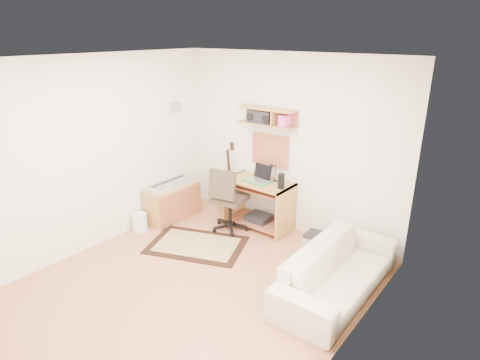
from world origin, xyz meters
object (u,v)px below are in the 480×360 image
Objects in this scene: cabinet at (172,202)px; sofa at (339,263)px; desk at (259,204)px; task_chair at (230,199)px; printer at (319,240)px.

cabinet is 2.97m from sofa.
desk reaches higher than cabinet.
desk is at bearing 41.60° from task_chair.
sofa is at bearing -25.66° from desk.
desk is 1.42m from cabinet.
sofa is (1.68, -0.81, -0.00)m from desk.
task_chair is at bearing 14.25° from cabinet.
task_chair reaches higher than printer.
task_chair is at bearing -128.96° from desk.
printer is at bearing 38.17° from sofa.
cabinet is at bearing 86.06° from sofa.
sofa is (2.96, -0.20, 0.10)m from cabinet.
desk reaches higher than printer.
sofa is at bearing -3.94° from cabinet.
task_chair is 0.53× the size of sofa.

